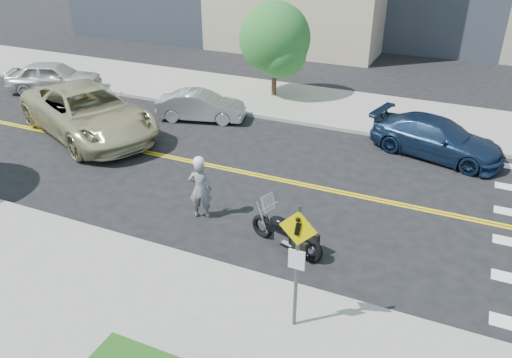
{
  "coord_description": "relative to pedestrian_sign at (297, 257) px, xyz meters",
  "views": [
    {
      "loc": [
        6.72,
        -14.01,
        8.04
      ],
      "look_at": [
        1.53,
        -2.33,
        1.2
      ],
      "focal_mm": 35.0,
      "sensor_mm": 36.0,
      "label": 1
    }
  ],
  "objects": [
    {
      "name": "tree_far_a",
      "position": [
        -6.24,
        14.17,
        0.92
      ],
      "size": [
        3.33,
        3.33,
        4.56
      ],
      "rotation": [
        0.0,
        0.0,
        -0.34
      ],
      "color": "#382619",
      "rests_on": "ground"
    },
    {
      "name": "suv",
      "position": [
        -11.33,
        6.85,
        -0.98
      ],
      "size": [
        7.77,
        5.86,
        1.96
      ],
      "primitive_type": "imported",
      "rotation": [
        0.0,
        0.0,
        1.15
      ],
      "color": "#C1BB8D",
      "rests_on": "ground"
    },
    {
      "name": "parked_car_blue",
      "position": [
        1.75,
        10.48,
        -1.26
      ],
      "size": [
        5.19,
        3.13,
        1.41
      ],
      "primitive_type": "imported",
      "rotation": [
        0.0,
        0.0,
        1.32
      ],
      "color": "navy",
      "rests_on": "ground"
    },
    {
      "name": "sidewalk_near",
      "position": [
        -4.2,
        -1.19,
        -1.89
      ],
      "size": [
        60.0,
        5.0,
        0.15
      ],
      "primitive_type": "cube",
      "color": "#9E9B91",
      "rests_on": "ground_plane"
    },
    {
      "name": "pedestrian_sign",
      "position": [
        0.0,
        0.0,
        0.0
      ],
      "size": [
        0.78,
        0.08,
        3.0
      ],
      "color": "#4C4C51",
      "rests_on": "sidewalk_near"
    },
    {
      "name": "motorcycle",
      "position": [
        -1.23,
        2.75,
        -1.27
      ],
      "size": [
        2.38,
        1.35,
        1.39
      ],
      "primitive_type": null,
      "rotation": [
        0.0,
        0.0,
        -0.31
      ],
      "color": "black",
      "rests_on": "ground"
    },
    {
      "name": "motorcyclist",
      "position": [
        -4.1,
        3.22,
        -0.98
      ],
      "size": [
        0.79,
        0.64,
        1.98
      ],
      "rotation": [
        0.0,
        0.0,
        3.48
      ],
      "color": "silver",
      "rests_on": "ground"
    },
    {
      "name": "parked_car_silver",
      "position": [
        -8.03,
        10.15,
        -1.33
      ],
      "size": [
        4.01,
        2.27,
        1.25
      ],
      "primitive_type": "imported",
      "rotation": [
        0.0,
        0.0,
        1.84
      ],
      "color": "#AEB2B6",
      "rests_on": "ground"
    },
    {
      "name": "sidewalk_far",
      "position": [
        -4.2,
        13.81,
        -1.89
      ],
      "size": [
        60.0,
        5.0,
        0.15
      ],
      "primitive_type": "cube",
      "color": "#9E9B91",
      "rests_on": "ground_plane"
    },
    {
      "name": "ground_plane",
      "position": [
        -4.2,
        6.31,
        -1.96
      ],
      "size": [
        120.0,
        120.0,
        0.0
      ],
      "primitive_type": "plane",
      "color": "black",
      "rests_on": "ground"
    },
    {
      "name": "parked_car_white",
      "position": [
        -16.65,
        10.51,
        -1.18
      ],
      "size": [
        4.92,
        3.44,
        1.56
      ],
      "primitive_type": "imported",
      "rotation": [
        0.0,
        0.0,
        1.96
      ],
      "color": "silver",
      "rests_on": "ground"
    }
  ]
}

